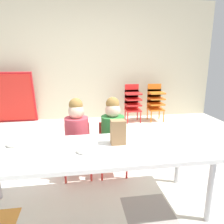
{
  "coord_description": "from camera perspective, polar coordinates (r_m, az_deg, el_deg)",
  "views": [
    {
      "loc": [
        -0.12,
        -2.47,
        1.33
      ],
      "look_at": [
        0.18,
        -0.54,
        0.84
      ],
      "focal_mm": 34.08,
      "sensor_mm": 36.0,
      "label": 1
    }
  ],
  "objects": [
    {
      "name": "kid_chair_red_stack",
      "position": [
        4.59,
        5.55,
        3.05
      ],
      "size": [
        0.32,
        0.3,
        0.8
      ],
      "color": "red",
      "rests_on": "ground_plane"
    },
    {
      "name": "seated_child_near_camera",
      "position": [
        2.39,
        -9.4,
        -5.06
      ],
      "size": [
        0.33,
        0.33,
        0.92
      ],
      "color": "red",
      "rests_on": "ground_plane"
    },
    {
      "name": "donut_powdered_loose",
      "position": [
        1.77,
        -7.8,
        -10.18
      ],
      "size": [
        0.11,
        0.11,
        0.03
      ],
      "primitive_type": "torus",
      "color": "white",
      "rests_on": "craft_table"
    },
    {
      "name": "kid_chair_orange_stack",
      "position": [
        4.74,
        11.57,
        3.18
      ],
      "size": [
        0.32,
        0.3,
        0.8
      ],
      "color": "orange",
      "rests_on": "ground_plane"
    },
    {
      "name": "ground_plane",
      "position": [
        2.81,
        -5.37,
        -14.45
      ],
      "size": [
        5.9,
        4.71,
        0.02
      ],
      "color": "silver"
    },
    {
      "name": "paper_plate_near_edge",
      "position": [
        2.06,
        -24.83,
        -8.25
      ],
      "size": [
        0.18,
        0.18,
        0.01
      ],
      "primitive_type": "cylinder",
      "color": "white",
      "rests_on": "craft_table"
    },
    {
      "name": "donut_powdered_on_plate",
      "position": [
        2.05,
        -24.9,
        -7.65
      ],
      "size": [
        0.13,
        0.13,
        0.04
      ],
      "primitive_type": "torus",
      "color": "white",
      "rests_on": "craft_table"
    },
    {
      "name": "back_wall",
      "position": [
        4.83,
        -7.54,
        13.52
      ],
      "size": [
        5.9,
        0.1,
        2.58
      ],
      "primitive_type": "cube",
      "color": "beige",
      "rests_on": "ground_plane"
    },
    {
      "name": "paper_plate_center_table",
      "position": [
        1.86,
        -6.57,
        -9.27
      ],
      "size": [
        0.18,
        0.18,
        0.01
      ],
      "primitive_type": "cylinder",
      "color": "white",
      "rests_on": "craft_table"
    },
    {
      "name": "folded_activity_table",
      "position": [
        4.89,
        -25.17,
        3.43
      ],
      "size": [
        0.9,
        0.29,
        1.09
      ],
      "color": "red",
      "rests_on": "ground_plane"
    },
    {
      "name": "seated_child_middle_seat",
      "position": [
        2.41,
        0.17,
        -4.65
      ],
      "size": [
        0.33,
        0.33,
        0.92
      ],
      "color": "red",
      "rests_on": "ground_plane"
    },
    {
      "name": "craft_table",
      "position": [
        1.86,
        -4.78,
        -11.04
      ],
      "size": [
        2.0,
        0.7,
        0.59
      ],
      "color": "white",
      "rests_on": "ground_plane"
    },
    {
      "name": "paper_bag_brown",
      "position": [
        1.89,
        1.64,
        -5.42
      ],
      "size": [
        0.13,
        0.09,
        0.22
      ],
      "primitive_type": "cube",
      "color": "#9E754C",
      "rests_on": "craft_table"
    }
  ]
}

